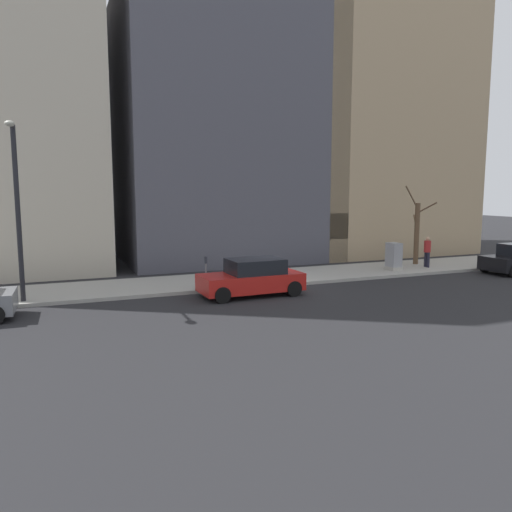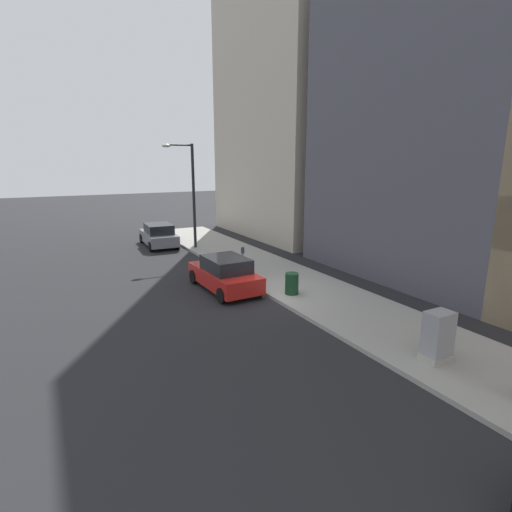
{
  "view_description": "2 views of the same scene",
  "coord_description": "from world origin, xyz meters",
  "px_view_note": "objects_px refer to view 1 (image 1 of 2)",
  "views": [
    {
      "loc": [
        -19.85,
        9.07,
        4.31
      ],
      "look_at": [
        -0.05,
        0.94,
        1.47
      ],
      "focal_mm": 35.0,
      "sensor_mm": 36.0,
      "label": 1
    },
    {
      "loc": [
        -7.96,
        -14.04,
        5.57
      ],
      "look_at": [
        1.14,
        2.95,
        1.0
      ],
      "focal_mm": 28.0,
      "sensor_mm": 36.0,
      "label": 2
    }
  ],
  "objects_px": {
    "parked_car_red": "(252,278)",
    "parking_meter": "(206,268)",
    "bare_tree": "(417,231)",
    "office_block_center": "(216,134)",
    "utility_box": "(394,257)",
    "streetlamp": "(17,198)",
    "trash_bin": "(280,270)",
    "pedestrian_near_meter": "(427,250)",
    "office_tower_left": "(361,109)"
  },
  "relations": [
    {
      "from": "pedestrian_near_meter",
      "to": "utility_box",
      "type": "bearing_deg",
      "value": 100.33
    },
    {
      "from": "office_block_center",
      "to": "utility_box",
      "type": "bearing_deg",
      "value": -148.73
    },
    {
      "from": "parked_car_red",
      "to": "office_tower_left",
      "type": "distance_m",
      "value": 20.71
    },
    {
      "from": "parking_meter",
      "to": "bare_tree",
      "type": "height_order",
      "value": "bare_tree"
    },
    {
      "from": "utility_box",
      "to": "streetlamp",
      "type": "relative_size",
      "value": 0.22
    },
    {
      "from": "parked_car_red",
      "to": "parking_meter",
      "type": "distance_m",
      "value": 2.21
    },
    {
      "from": "parking_meter",
      "to": "trash_bin",
      "type": "bearing_deg",
      "value": -83.1
    },
    {
      "from": "bare_tree",
      "to": "trash_bin",
      "type": "relative_size",
      "value": 4.89
    },
    {
      "from": "streetlamp",
      "to": "office_tower_left",
      "type": "bearing_deg",
      "value": -63.3
    },
    {
      "from": "bare_tree",
      "to": "trash_bin",
      "type": "xyz_separation_m",
      "value": [
        -1.7,
        9.28,
        -1.39
      ]
    },
    {
      "from": "parked_car_red",
      "to": "trash_bin",
      "type": "bearing_deg",
      "value": -48.82
    },
    {
      "from": "utility_box",
      "to": "office_tower_left",
      "type": "xyz_separation_m",
      "value": [
        10.12,
        -4.55,
        9.23
      ]
    },
    {
      "from": "pedestrian_near_meter",
      "to": "office_block_center",
      "type": "xyz_separation_m",
      "value": [
        10.31,
        8.62,
        6.83
      ]
    },
    {
      "from": "parking_meter",
      "to": "utility_box",
      "type": "xyz_separation_m",
      "value": [
        0.85,
        -10.46,
        -0.13
      ]
    },
    {
      "from": "parking_meter",
      "to": "bare_tree",
      "type": "distance_m",
      "value": 13.21
    },
    {
      "from": "utility_box",
      "to": "streetlamp",
      "type": "bearing_deg",
      "value": 93.31
    },
    {
      "from": "pedestrian_near_meter",
      "to": "office_block_center",
      "type": "bearing_deg",
      "value": 47.43
    },
    {
      "from": "parked_car_red",
      "to": "pedestrian_near_meter",
      "type": "height_order",
      "value": "pedestrian_near_meter"
    },
    {
      "from": "utility_box",
      "to": "pedestrian_near_meter",
      "type": "relative_size",
      "value": 0.86
    },
    {
      "from": "utility_box",
      "to": "trash_bin",
      "type": "height_order",
      "value": "utility_box"
    },
    {
      "from": "pedestrian_near_meter",
      "to": "office_block_center",
      "type": "distance_m",
      "value": 15.08
    },
    {
      "from": "utility_box",
      "to": "bare_tree",
      "type": "relative_size",
      "value": 0.32
    },
    {
      "from": "streetlamp",
      "to": "pedestrian_near_meter",
      "type": "distance_m",
      "value": 20.15
    },
    {
      "from": "parked_car_red",
      "to": "streetlamp",
      "type": "distance_m",
      "value": 9.34
    },
    {
      "from": "streetlamp",
      "to": "office_block_center",
      "type": "relative_size",
      "value": 0.41
    },
    {
      "from": "parking_meter",
      "to": "bare_tree",
      "type": "xyz_separation_m",
      "value": [
        2.15,
        -13.0,
        1.01
      ]
    },
    {
      "from": "utility_box",
      "to": "office_block_center",
      "type": "bearing_deg",
      "value": 31.27
    },
    {
      "from": "parking_meter",
      "to": "office_block_center",
      "type": "distance_m",
      "value": 13.87
    },
    {
      "from": "parking_meter",
      "to": "utility_box",
      "type": "distance_m",
      "value": 10.5
    },
    {
      "from": "parked_car_red",
      "to": "parking_meter",
      "type": "xyz_separation_m",
      "value": [
        1.62,
        1.48,
        0.24
      ]
    },
    {
      "from": "parking_meter",
      "to": "office_tower_left",
      "type": "height_order",
      "value": "office_tower_left"
    },
    {
      "from": "streetlamp",
      "to": "office_block_center",
      "type": "xyz_separation_m",
      "value": [
        11.44,
        -11.28,
        3.9
      ]
    },
    {
      "from": "parking_meter",
      "to": "office_tower_left",
      "type": "bearing_deg",
      "value": -53.83
    },
    {
      "from": "utility_box",
      "to": "office_block_center",
      "type": "xyz_separation_m",
      "value": [
        10.42,
        6.33,
        7.07
      ]
    },
    {
      "from": "parked_car_red",
      "to": "trash_bin",
      "type": "relative_size",
      "value": 4.72
    },
    {
      "from": "office_tower_left",
      "to": "office_block_center",
      "type": "distance_m",
      "value": 11.09
    },
    {
      "from": "office_tower_left",
      "to": "office_block_center",
      "type": "bearing_deg",
      "value": 88.44
    },
    {
      "from": "office_block_center",
      "to": "bare_tree",
      "type": "bearing_deg",
      "value": -135.83
    },
    {
      "from": "bare_tree",
      "to": "office_tower_left",
      "type": "height_order",
      "value": "office_tower_left"
    },
    {
      "from": "trash_bin",
      "to": "office_block_center",
      "type": "relative_size",
      "value": 0.06
    },
    {
      "from": "trash_bin",
      "to": "streetlamp",
      "type": "bearing_deg",
      "value": 93.25
    },
    {
      "from": "bare_tree",
      "to": "office_tower_left",
      "type": "xyz_separation_m",
      "value": [
        8.83,
        -2.01,
        8.08
      ]
    },
    {
      "from": "pedestrian_near_meter",
      "to": "office_tower_left",
      "type": "distance_m",
      "value": 13.64
    },
    {
      "from": "trash_bin",
      "to": "office_block_center",
      "type": "bearing_deg",
      "value": -2.2
    },
    {
      "from": "parking_meter",
      "to": "bare_tree",
      "type": "bearing_deg",
      "value": -80.62
    },
    {
      "from": "parking_meter",
      "to": "office_block_center",
      "type": "relative_size",
      "value": 0.09
    },
    {
      "from": "streetlamp",
      "to": "office_block_center",
      "type": "distance_m",
      "value": 16.53
    },
    {
      "from": "office_block_center",
      "to": "pedestrian_near_meter",
      "type": "bearing_deg",
      "value": -140.08
    },
    {
      "from": "parking_meter",
      "to": "pedestrian_near_meter",
      "type": "xyz_separation_m",
      "value": [
        0.96,
        -12.76,
        0.11
      ]
    },
    {
      "from": "bare_tree",
      "to": "office_block_center",
      "type": "bearing_deg",
      "value": 44.17
    }
  ]
}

